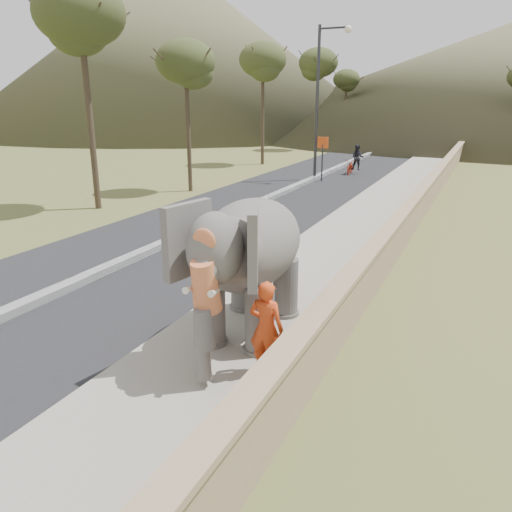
# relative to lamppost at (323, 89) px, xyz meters

# --- Properties ---
(ground) EXTENTS (160.00, 160.00, 0.00)m
(ground) POSITION_rel_lamppost_xyz_m (4.69, -18.36, -4.87)
(ground) COLOR olive
(ground) RESTS_ON ground
(road) EXTENTS (7.00, 120.00, 0.03)m
(road) POSITION_rel_lamppost_xyz_m (-0.31, -8.36, -4.86)
(road) COLOR black
(road) RESTS_ON ground
(median) EXTENTS (0.35, 120.00, 0.22)m
(median) POSITION_rel_lamppost_xyz_m (-0.31, -8.36, -4.76)
(median) COLOR black
(median) RESTS_ON ground
(walkway) EXTENTS (3.00, 120.00, 0.15)m
(walkway) POSITION_rel_lamppost_xyz_m (4.69, -8.36, -4.80)
(walkway) COLOR #9E9687
(walkway) RESTS_ON ground
(parapet) EXTENTS (0.30, 120.00, 1.10)m
(parapet) POSITION_rel_lamppost_xyz_m (6.34, -8.36, -4.32)
(parapet) COLOR tan
(parapet) RESTS_ON ground
(lamppost) EXTENTS (1.76, 0.36, 8.00)m
(lamppost) POSITION_rel_lamppost_xyz_m (0.00, 0.00, 0.00)
(lamppost) COLOR #313036
(lamppost) RESTS_ON ground
(signboard) EXTENTS (0.60, 0.08, 2.40)m
(signboard) POSITION_rel_lamppost_xyz_m (0.19, -0.27, -3.23)
(signboard) COLOR #2D2D33
(signboard) RESTS_ON ground
(hill_left) EXTENTS (60.00, 60.00, 22.00)m
(hill_left) POSITION_rel_lamppost_xyz_m (-33.31, 36.64, 6.13)
(hill_left) COLOR brown
(hill_left) RESTS_ON ground
(hill_far) EXTENTS (80.00, 80.00, 14.00)m
(hill_far) POSITION_rel_lamppost_xyz_m (9.69, 51.64, 2.13)
(hill_far) COLOR brown
(hill_far) RESTS_ON ground
(elephant_and_man) EXTENTS (2.36, 3.87, 2.68)m
(elephant_and_man) POSITION_rel_lamppost_xyz_m (4.71, -18.73, -3.39)
(elephant_and_man) COLOR slate
(elephant_and_man) RESTS_ON ground
(motorcyclist) EXTENTS (1.19, 1.78, 1.77)m
(motorcyclist) POSITION_rel_lamppost_xyz_m (1.08, 3.07, -4.19)
(motorcyclist) COLOR maroon
(motorcyclist) RESTS_ON ground
(trees) EXTENTS (47.42, 43.03, 8.95)m
(trees) POSITION_rel_lamppost_xyz_m (6.18, 9.16, -1.00)
(trees) COLOR #473828
(trees) RESTS_ON ground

